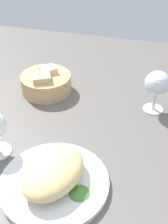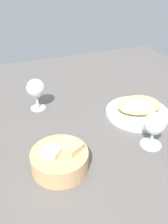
% 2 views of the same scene
% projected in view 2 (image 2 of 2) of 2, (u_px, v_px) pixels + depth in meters
% --- Properties ---
extents(ground_plane, '(1.40, 1.40, 0.02)m').
position_uv_depth(ground_plane, '(94.00, 119.00, 0.90)').
color(ground_plane, '#5E5955').
extents(plate, '(0.24, 0.24, 0.01)m').
position_uv_depth(plate, '(137.00, 113.00, 0.90)').
color(plate, silver).
rests_on(plate, ground_plane).
extents(omelette, '(0.19, 0.15, 0.06)m').
position_uv_depth(omelette, '(139.00, 105.00, 0.88)').
color(omelette, '#E8C883').
rests_on(omelette, plate).
extents(lettuce_garnish, '(0.05, 0.05, 0.01)m').
position_uv_depth(lettuce_garnish, '(133.00, 102.00, 0.95)').
color(lettuce_garnish, '#478537').
rests_on(lettuce_garnish, plate).
extents(bread_basket, '(0.16, 0.16, 0.08)m').
position_uv_depth(bread_basket, '(60.00, 159.00, 0.65)').
color(bread_basket, tan).
rests_on(bread_basket, ground_plane).
extents(wine_glass_near, '(0.07, 0.07, 0.13)m').
position_uv_depth(wine_glass_near, '(36.00, 89.00, 0.90)').
color(wine_glass_near, silver).
rests_on(wine_glass_near, ground_plane).
extents(wine_glass_far, '(0.07, 0.07, 0.12)m').
position_uv_depth(wine_glass_far, '(154.00, 125.00, 0.71)').
color(wine_glass_far, silver).
rests_on(wine_glass_far, ground_plane).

